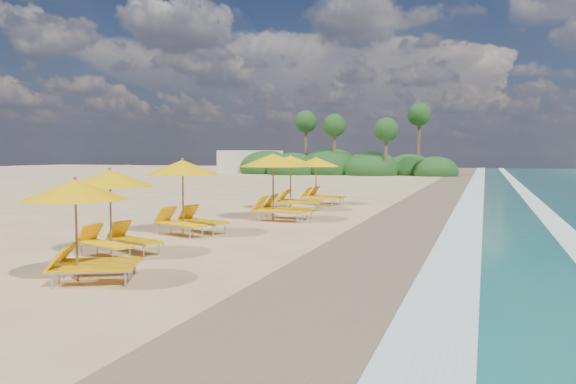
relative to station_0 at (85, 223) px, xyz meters
The scene contains 11 objects.
ground 8.72m from the station_0, 82.36° to the left, with size 160.00×160.00×0.00m, color #D9B67F.
wet_sand 10.06m from the station_0, 59.00° to the left, with size 4.00×160.00×0.01m, color #836B4E.
surf_foam 11.67m from the station_0, 47.51° to the left, with size 4.00×160.00×0.01m.
station_0 is the anchor object (origin of this frame).
station_1 2.84m from the station_0, 115.52° to the left, with size 2.75×2.70×2.14m.
station_2 6.43m from the station_0, 102.11° to the left, with size 3.02×2.98×2.34m.
station_3 10.59m from the station_0, 89.76° to the left, with size 2.79×2.59×2.54m.
station_4 14.32m from the station_0, 92.27° to the left, with size 2.87×2.72×2.45m.
station_5 17.24m from the station_0, 90.98° to the left, with size 2.76×2.62×2.34m.
treeline 54.79m from the station_0, 99.23° to the left, with size 25.80×8.80×9.74m.
beach_building 60.29m from the station_0, 110.23° to the left, with size 7.00×5.00×2.80m, color beige.
Camera 1 is at (6.14, -17.39, 2.49)m, focal length 34.91 mm.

